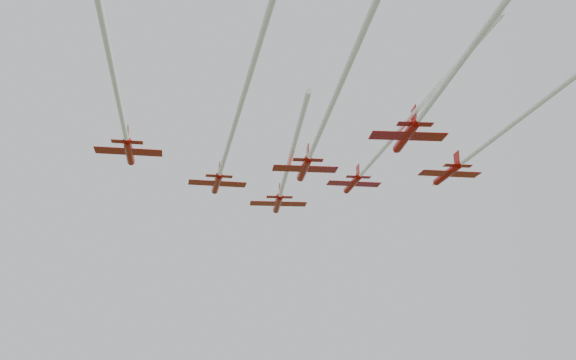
% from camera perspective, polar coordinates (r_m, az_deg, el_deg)
% --- Properties ---
extents(jet_lead, '(16.53, 51.36, 2.87)m').
position_cam_1_polar(jet_lead, '(98.91, -0.45, -0.45)').
color(jet_lead, '#A90501').
extents(jet_row2_left, '(22.80, 55.27, 2.57)m').
position_cam_1_polar(jet_row2_left, '(82.97, -5.48, 2.51)').
color(jet_row2_left, '#A90501').
extents(jet_row2_right, '(20.36, 54.84, 2.53)m').
position_cam_1_polar(jet_row2_right, '(89.59, 7.99, 2.23)').
color(jet_row2_right, '#A90501').
extents(jet_row3_left, '(21.97, 55.94, 2.66)m').
position_cam_1_polar(jet_row3_left, '(75.41, -14.66, 6.02)').
color(jet_row3_left, '#A90501').
extents(jet_row3_mid, '(19.19, 58.45, 2.62)m').
position_cam_1_polar(jet_row3_mid, '(72.62, 3.02, 4.63)').
color(jet_row3_mid, '#A90501').
extents(jet_row3_right, '(17.19, 45.18, 2.55)m').
position_cam_1_polar(jet_row3_right, '(84.50, 16.58, 2.57)').
color(jet_row3_right, '#A90501').
extents(jet_row4_right, '(17.18, 55.18, 2.76)m').
position_cam_1_polar(jet_row4_right, '(67.62, 13.34, 7.73)').
color(jet_row4_right, '#A90501').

